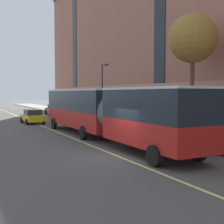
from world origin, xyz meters
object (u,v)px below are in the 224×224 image
Objects in this scene: parked_car_darkgray_1 at (54,109)px; parked_car_red_2 at (210,136)px; parked_car_darkgray_6 at (67,112)px; parked_car_white_0 at (84,115)px; street_tree_mid_block at (193,39)px; taxi_cab at (32,116)px; parked_car_black_4 at (123,122)px; city_bus at (103,110)px; street_lamp at (103,86)px.

parked_car_red_2 is (0.08, -33.97, 0.00)m from parked_car_darkgray_1.
parked_car_white_0 is at bearing -91.62° from parked_car_darkgray_6.
parked_car_darkgray_1 and parked_car_darkgray_6 have the same top height.
parked_car_darkgray_6 is at bearing 98.52° from street_tree_mid_block.
parked_car_darkgray_1 and parked_car_red_2 have the same top height.
parked_car_black_4 is at bearing -58.63° from taxi_cab.
street_tree_mid_block reaches higher than city_bus.
parked_car_darkgray_1 is (0.09, 13.47, -0.00)m from parked_car_white_0.
parked_car_black_4 is at bearing 48.39° from city_bus.
parked_car_darkgray_6 is at bearing 88.38° from parked_car_white_0.
parked_car_white_0 is 1.10× the size of parked_car_darkgray_1.
parked_car_white_0 is 1.05× the size of taxi_cab.
city_bus is at bearing -100.95° from parked_car_darkgray_6.
parked_car_red_2 is 9.41m from street_tree_mid_block.
street_tree_mid_block is at bearing -76.75° from parked_car_white_0.
taxi_cab is (-6.16, -7.00, -0.00)m from parked_car_darkgray_6.
city_bus is 14.78m from parked_car_white_0.
street_tree_mid_block is (9.47, -15.11, 6.81)m from taxi_cab.
parked_car_red_2 is 1.01× the size of parked_car_darkgray_6.
city_bus is 9.27m from street_tree_mid_block.
taxi_cab is (-5.95, 0.19, -0.00)m from parked_car_white_0.
street_tree_mid_block is (3.34, 5.57, 6.80)m from parked_car_red_2.
taxi_cab is (-6.13, 20.68, -0.00)m from parked_car_red_2.
parked_car_darkgray_6 is at bearing 101.03° from street_lamp.
parked_car_white_0 is 4.13m from street_lamp.
parked_car_darkgray_6 is (0.20, 7.19, 0.00)m from parked_car_white_0.
street_lamp is at bearing 84.91° from parked_car_red_2.
parked_car_darkgray_1 is at bearing 96.88° from street_tree_mid_block.
street_lamp is (1.67, -8.58, 3.40)m from parked_car_darkgray_6.
parked_car_darkgray_6 is 23.37m from street_tree_mid_block.
city_bus reaches higher than parked_car_darkgray_1.
parked_car_darkgray_6 is (4.14, 21.37, -1.33)m from city_bus.
city_bus is at bearing 174.31° from street_tree_mid_block.
parked_car_black_4 is 11.56m from taxi_cab.
taxi_cab is 8.68m from street_lamp.
parked_car_black_4 is 1.02× the size of taxi_cab.
parked_car_red_2 is at bearing -89.41° from parked_car_black_4.
street_tree_mid_block reaches higher than parked_car_black_4.
city_bus is 4.49× the size of parked_car_black_4.
parked_car_darkgray_1 and taxi_cab have the same top height.
parked_car_darkgray_1 is 0.94× the size of parked_car_black_4.
parked_car_white_0 and parked_car_darkgray_1 have the same top height.
taxi_cab is (-6.02, 9.87, -0.00)m from parked_car_black_4.
street_tree_mid_block is 14.05m from street_lamp.
parked_car_white_0 is 0.98× the size of parked_car_red_2.
street_tree_mid_block is at bearing -83.09° from street_lamp.
street_tree_mid_block reaches higher than parked_car_darkgray_6.
parked_car_red_2 is 0.73× the size of street_lamp.
street_tree_mid_block is at bearing -56.65° from parked_car_black_4.
parked_car_darkgray_1 is 15.36m from street_lamp.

